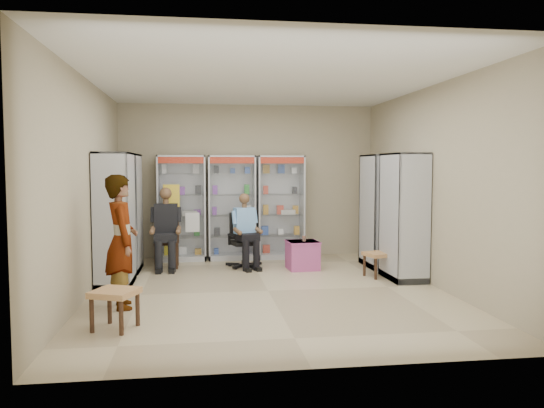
{
  "coord_description": "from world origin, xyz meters",
  "views": [
    {
      "loc": [
        -0.98,
        -7.47,
        1.78
      ],
      "look_at": [
        0.15,
        0.7,
        1.2
      ],
      "focal_mm": 35.0,
      "sensor_mm": 36.0,
      "label": 1
    }
  ],
  "objects": [
    {
      "name": "cabinet_left_far",
      "position": [
        -2.23,
        1.8,
        1.0
      ],
      "size": [
        0.9,
        0.5,
        2.0
      ],
      "primitive_type": "cube",
      "rotation": [
        0.0,
        0.0,
        -1.57
      ],
      "color": "#9FA2A6",
      "rests_on": "floor"
    },
    {
      "name": "room_shell",
      "position": [
        0.0,
        0.0,
        1.97
      ],
      "size": [
        5.02,
        6.02,
        3.01
      ],
      "color": "tan",
      "rests_on": "ground"
    },
    {
      "name": "cabinet_back_mid",
      "position": [
        -0.35,
        2.73,
        1.0
      ],
      "size": [
        0.9,
        0.5,
        2.0
      ],
      "primitive_type": "cube",
      "color": "#9FA2A6",
      "rests_on": "floor"
    },
    {
      "name": "woven_stool_b",
      "position": [
        -1.9,
        -1.57,
        0.22
      ],
      "size": [
        0.57,
        0.57,
        0.44
      ],
      "primitive_type": "cube",
      "rotation": [
        0.0,
        0.0,
        -0.39
      ],
      "color": "tan",
      "rests_on": "floor"
    },
    {
      "name": "wooden_chair",
      "position": [
        -1.55,
        2.0,
        0.47
      ],
      "size": [
        0.42,
        0.42,
        0.94
      ],
      "primitive_type": "cube",
      "color": "black",
      "rests_on": "floor"
    },
    {
      "name": "pink_trunk",
      "position": [
        0.81,
        1.52,
        0.25
      ],
      "size": [
        0.55,
        0.53,
        0.5
      ],
      "primitive_type": "cube",
      "rotation": [
        0.0,
        0.0,
        0.06
      ],
      "color": "#A84389",
      "rests_on": "floor"
    },
    {
      "name": "standing_man",
      "position": [
        -1.95,
        -0.64,
        0.84
      ],
      "size": [
        0.53,
        0.69,
        1.69
      ],
      "primitive_type": "imported",
      "rotation": [
        0.0,
        0.0,
        1.8
      ],
      "color": "gray",
      "rests_on": "floor"
    },
    {
      "name": "cabinet_right_near",
      "position": [
        2.23,
        0.5,
        1.0
      ],
      "size": [
        0.9,
        0.5,
        2.0
      ],
      "primitive_type": "cube",
      "rotation": [
        0.0,
        0.0,
        1.57
      ],
      "color": "#A0A3A7",
      "rests_on": "floor"
    },
    {
      "name": "cabinet_back_right",
      "position": [
        0.6,
        2.73,
        1.0
      ],
      "size": [
        0.9,
        0.5,
        2.0
      ],
      "primitive_type": "cube",
      "color": "#B2B4BA",
      "rests_on": "floor"
    },
    {
      "name": "cabinet_right_far",
      "position": [
        2.23,
        1.6,
        1.0
      ],
      "size": [
        0.9,
        0.5,
        2.0
      ],
      "primitive_type": "cube",
      "rotation": [
        0.0,
        0.0,
        1.57
      ],
      "color": "#9D9EA3",
      "rests_on": "floor"
    },
    {
      "name": "floor",
      "position": [
        0.0,
        0.0,
        0.0
      ],
      "size": [
        6.0,
        6.0,
        0.0
      ],
      "primitive_type": "plane",
      "color": "tan",
      "rests_on": "ground"
    },
    {
      "name": "office_chair",
      "position": [
        -0.19,
        1.88,
        0.49
      ],
      "size": [
        0.66,
        0.66,
        0.97
      ],
      "primitive_type": "cube",
      "rotation": [
        0.0,
        0.0,
        0.29
      ],
      "color": "black",
      "rests_on": "floor"
    },
    {
      "name": "seated_customer",
      "position": [
        -1.55,
        1.95,
        0.67
      ],
      "size": [
        0.44,
        0.6,
        1.34
      ],
      "primitive_type": null,
      "color": "black",
      "rests_on": "floor"
    },
    {
      "name": "seated_shopkeeper",
      "position": [
        -0.19,
        1.83,
        0.62
      ],
      "size": [
        0.55,
        0.66,
        1.23
      ],
      "primitive_type": null,
      "rotation": [
        0.0,
        0.0,
        0.29
      ],
      "color": "#71A4E0",
      "rests_on": "floor"
    },
    {
      "name": "woven_stool_a",
      "position": [
        1.9,
        0.71,
        0.2
      ],
      "size": [
        0.49,
        0.49,
        0.4
      ],
      "primitive_type": "cube",
      "rotation": [
        0.0,
        0.0,
        0.27
      ],
      "color": "#A17B43",
      "rests_on": "floor"
    },
    {
      "name": "cabinet_left_near",
      "position": [
        -2.23,
        0.7,
        1.0
      ],
      "size": [
        0.9,
        0.5,
        2.0
      ],
      "primitive_type": "cube",
      "rotation": [
        0.0,
        0.0,
        -1.57
      ],
      "color": "#A2A5A9",
      "rests_on": "floor"
    },
    {
      "name": "tea_glass",
      "position": [
        0.83,
        1.51,
        0.55
      ],
      "size": [
        0.07,
        0.07,
        0.11
      ],
      "primitive_type": "cylinder",
      "color": "#571E07",
      "rests_on": "pink_trunk"
    },
    {
      "name": "cabinet_back_left",
      "position": [
        -1.3,
        2.73,
        1.0
      ],
      "size": [
        0.9,
        0.5,
        2.0
      ],
      "primitive_type": "cube",
      "color": "#B0B1B7",
      "rests_on": "floor"
    }
  ]
}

